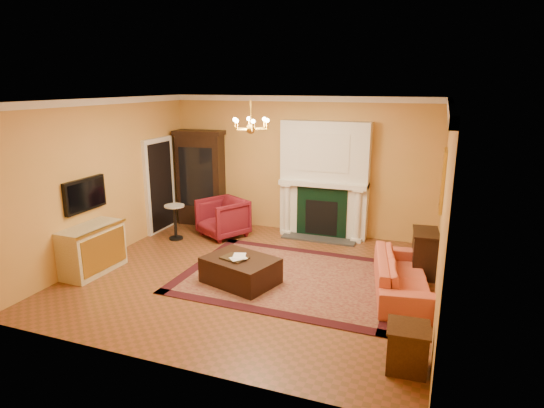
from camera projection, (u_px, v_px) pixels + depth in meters
The scene contains 26 objects.
floor at pixel (253, 277), 7.93m from camera, with size 6.00×5.50×0.02m, color brown.
ceiling at pixel (251, 99), 7.15m from camera, with size 6.00×5.50×0.02m, color white.
wall_back at pixel (300, 165), 10.04m from camera, with size 6.00×0.02×3.00m, color #D9984E.
wall_front at pixel (155, 247), 5.04m from camera, with size 6.00×0.02×3.00m, color #D9984E.
wall_left at pixel (104, 180), 8.55m from camera, with size 0.02×5.50×3.00m, color #D9984E.
wall_right at pixel (444, 209), 6.53m from camera, with size 0.02×5.50×3.00m, color #D9984E.
fireplace at pixel (324, 182), 9.75m from camera, with size 1.90×0.70×2.50m.
crown_molding at pixel (272, 102), 8.04m from camera, with size 6.00×5.50×0.12m.
doorway at pixel (160, 185), 10.19m from camera, with size 0.08×1.05×2.10m.
tv_panel at pixel (85, 195), 8.03m from camera, with size 0.09×0.95×0.58m.
gilt_mirror at pixel (443, 180), 7.77m from camera, with size 0.06×0.76×1.05m.
chandelier at pixel (251, 125), 7.26m from camera, with size 0.63×0.55×0.53m.
oriental_rug at pixel (291, 277), 7.86m from camera, with size 3.71×2.78×0.01m, color #470F14.
china_cabinet at pixel (201, 180), 10.70m from camera, with size 1.06×0.48×2.11m, color black.
wingback_armchair at pixel (223, 216), 9.89m from camera, with size 0.89×0.83×0.92m, color maroon.
pedestal_table at pixel (175, 220), 9.70m from camera, with size 0.42×0.42×0.76m.
commode at pixel (92, 249), 8.00m from camera, with size 0.54×1.14×0.85m, color beige.
coral_sofa at pixel (403, 270), 7.19m from camera, with size 2.05×0.60×0.80m, color #D64D43.
end_table at pixel (407, 349), 5.29m from camera, with size 0.45×0.45×0.52m, color #3E2410.
console_table at pixel (424, 254), 7.90m from camera, with size 0.39×0.69×0.77m, color black.
leather_ottoman at pixel (241, 270), 7.59m from camera, with size 1.15×0.84×0.43m, color black.
ottoman_tray at pixel (234, 258), 7.51m from camera, with size 0.41×0.32×0.03m, color black.
book_a at pixel (233, 249), 7.48m from camera, with size 0.21×0.03×0.28m, color gray.
book_b at pixel (236, 250), 7.47m from camera, with size 0.19×0.02×0.26m, color gray.
topiary_left at pixel (300, 169), 9.82m from camera, with size 0.15×0.15×0.41m.
topiary_right at pixel (358, 172), 9.39m from camera, with size 0.17×0.17×0.46m.
Camera 1 is at (2.87, -6.76, 3.26)m, focal length 30.00 mm.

